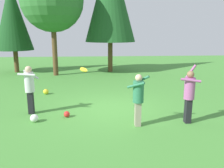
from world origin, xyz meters
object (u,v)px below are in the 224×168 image
Objects in this scene: person_bystander at (138,96)px; ball_red at (67,114)px; ball_yellow at (46,92)px; tree_far_left at (12,17)px; person_thrower at (189,92)px; person_catcher at (30,86)px; tree_left at (52,1)px; ball_white at (34,118)px; frisbee at (84,70)px.

person_bystander reaches higher than ball_red.
tree_far_left is at bearing 117.52° from ball_yellow.
person_thrower is 4.25m from ball_red.
tree_left reaches higher than person_catcher.
person_thrower reaches higher than ball_white.
tree_far_left is at bearing 110.32° from ball_white.
person_bystander is at bearing -13.68° from person_catcher.
frisbee is at bearing -60.43° from tree_far_left.
ball_yellow is at bearing -86.30° from tree_left.
person_catcher is at bearing 109.94° from ball_white.
tree_left is at bearing 99.72° from person_catcher.
tree_far_left reaches higher than person_bystander.
person_bystander is 6.22× the size of ball_white.
frisbee is at bearing -73.96° from tree_left.
tree_left is (-4.07, 9.27, 3.94)m from person_bystander.
ball_yellow is (-5.44, 4.02, -0.92)m from person_thrower.
person_bystander is 10.86m from tree_left.
person_bystander is at bearing -47.94° from ball_yellow.
ball_yellow is (-0.02, 2.73, -0.93)m from person_catcher.
ball_white is at bearing -69.68° from tree_far_left.
ball_red is (-0.63, -0.23, -1.55)m from frisbee.
ball_yellow is (-3.74, 4.15, -0.87)m from person_bystander.
tree_far_left is at bearing -22.46° from person_bystander.
ball_red is 0.03× the size of tree_far_left.
tree_left reaches higher than tree_far_left.
ball_yellow is 8.42m from tree_far_left.
frisbee is at bearing -0.00° from person_bystander.
person_bystander is 0.26× the size of tree_far_left.
tree_far_left is 0.92× the size of tree_left.
ball_white is at bearing -159.38° from ball_red.
tree_far_left is at bearing -33.31° from person_thrower.
tree_far_left is (-4.82, 9.83, 3.91)m from ball_red.
person_catcher reaches higher than frisbee.
frisbee is 1.37× the size of ball_white.
person_catcher is 0.28× the size of tree_far_left.
frisbee is at bearing 20.46° from ball_red.
person_catcher is 1.05× the size of person_bystander.
ball_white is (0.32, -0.87, -0.92)m from person_catcher.
person_catcher reaches higher than person_bystander.
person_thrower is 3.65m from frisbee.
person_catcher is 8.77m from tree_left.
ball_white is 1.25× the size of ball_red.
ball_white is at bearing -84.65° from ball_yellow.
person_bystander is 2.20m from frisbee.
tree_left is at bearing 93.70° from ball_yellow.
person_catcher is at bearing 12.98° from person_bystander.
person_catcher is 3.98m from person_bystander.
person_catcher is at bearing -87.43° from tree_left.
person_catcher is at bearing -89.56° from ball_yellow.
person_catcher is 10.40m from tree_far_left.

